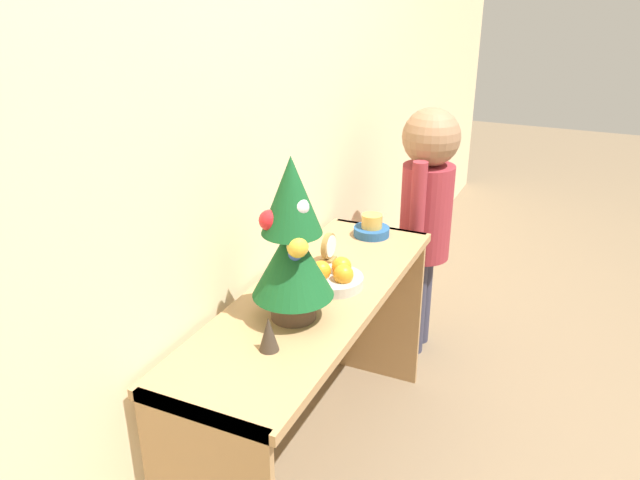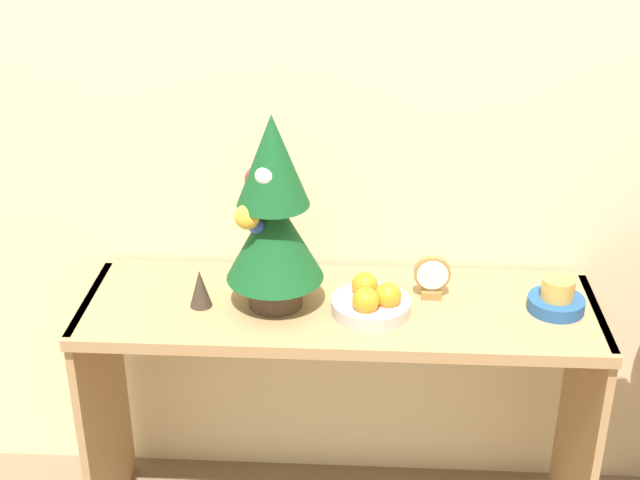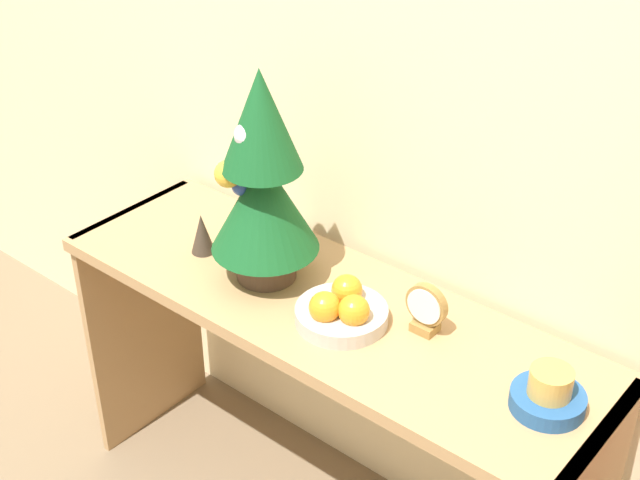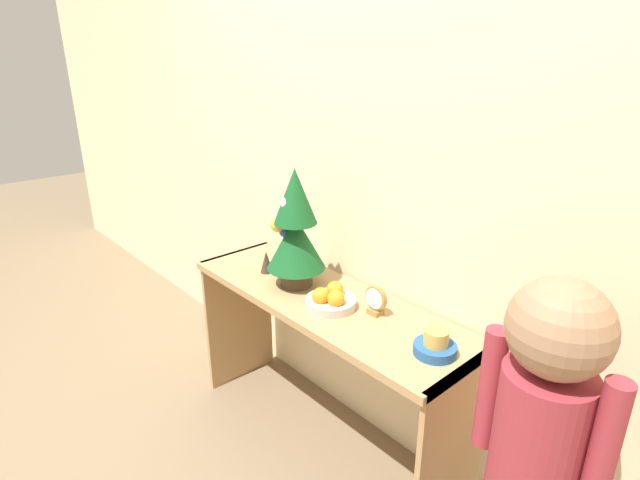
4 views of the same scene
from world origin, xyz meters
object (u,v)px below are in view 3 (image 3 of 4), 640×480
at_px(fruit_bowl, 342,310).
at_px(singing_bowl, 549,394).
at_px(mini_tree, 262,179).
at_px(figurine, 202,233).
at_px(desk_clock, 426,309).

distance_m(fruit_bowl, singing_bowl, 0.45).
relative_size(mini_tree, fruit_bowl, 2.53).
relative_size(fruit_bowl, singing_bowl, 1.40).
relative_size(mini_tree, figurine, 4.98).
xyz_separation_m(desk_clock, figurine, (-0.56, -0.08, -0.01)).
height_order(fruit_bowl, figurine, figurine).
distance_m(mini_tree, figurine, 0.26).
bearing_deg(mini_tree, figurine, -174.15).
distance_m(singing_bowl, desk_clock, 0.30).
bearing_deg(fruit_bowl, figurine, 178.70).
bearing_deg(figurine, singing_bowl, 1.78).
xyz_separation_m(mini_tree, desk_clock, (0.38, 0.06, -0.19)).
bearing_deg(desk_clock, fruit_bowl, -150.18).
distance_m(mini_tree, desk_clock, 0.43).
xyz_separation_m(fruit_bowl, desk_clock, (0.15, 0.08, 0.02)).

